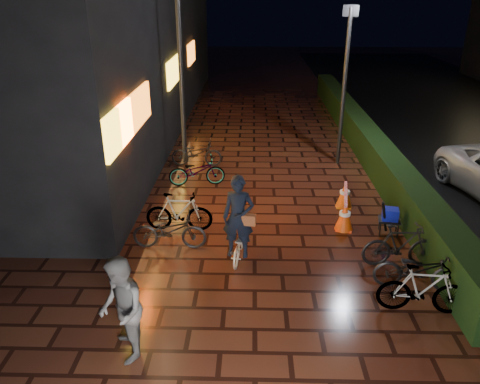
{
  "coord_description": "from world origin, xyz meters",
  "views": [
    {
      "loc": [
        -0.64,
        -8.01,
        5.32
      ],
      "look_at": [
        -0.9,
        1.64,
        1.1
      ],
      "focal_mm": 35.0,
      "sensor_mm": 36.0,
      "label": 1
    }
  ],
  "objects_px": {
    "cyclist": "(239,229)",
    "traffic_barrier": "(345,205)",
    "bystander_person": "(121,310)",
    "cart_assembly": "(390,216)"
  },
  "relations": [
    {
      "from": "cyclist",
      "to": "traffic_barrier",
      "type": "relative_size",
      "value": 1.12
    },
    {
      "from": "bystander_person",
      "to": "cart_assembly",
      "type": "distance_m",
      "value": 6.61
    },
    {
      "from": "bystander_person",
      "to": "traffic_barrier",
      "type": "height_order",
      "value": "bystander_person"
    },
    {
      "from": "cyclist",
      "to": "traffic_barrier",
      "type": "distance_m",
      "value": 3.31
    },
    {
      "from": "bystander_person",
      "to": "traffic_barrier",
      "type": "bearing_deg",
      "value": 118.23
    },
    {
      "from": "bystander_person",
      "to": "traffic_barrier",
      "type": "relative_size",
      "value": 1.02
    },
    {
      "from": "traffic_barrier",
      "to": "cart_assembly",
      "type": "relative_size",
      "value": 1.84
    },
    {
      "from": "bystander_person",
      "to": "cyclist",
      "type": "distance_m",
      "value": 3.38
    },
    {
      "from": "bystander_person",
      "to": "cyclist",
      "type": "height_order",
      "value": "cyclist"
    },
    {
      "from": "bystander_person",
      "to": "cart_assembly",
      "type": "xyz_separation_m",
      "value": [
        5.16,
        4.12,
        -0.4
      ]
    }
  ]
}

